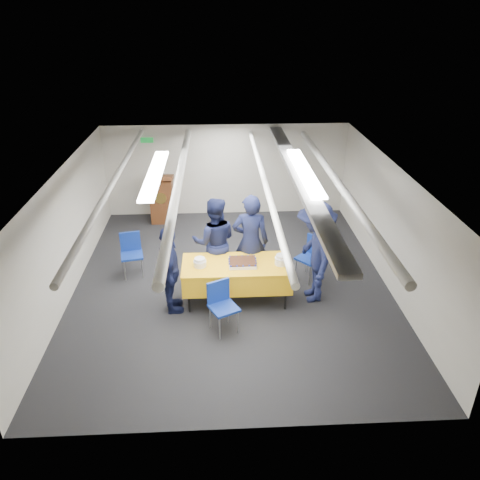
# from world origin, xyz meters

# --- Properties ---
(ground) EXTENTS (7.00, 7.00, 0.00)m
(ground) POSITION_xyz_m (0.00, 0.00, 0.00)
(ground) COLOR black
(ground) RESTS_ON ground
(room_shell) EXTENTS (6.00, 7.00, 2.30)m
(room_shell) POSITION_xyz_m (0.09, 0.41, 1.81)
(room_shell) COLOR beige
(room_shell) RESTS_ON ground
(serving_table) EXTENTS (1.94, 0.89, 0.77)m
(serving_table) POSITION_xyz_m (0.08, -0.57, 0.56)
(serving_table) COLOR black
(serving_table) RESTS_ON ground
(sheet_cake) EXTENTS (0.50, 0.39, 0.09)m
(sheet_cake) POSITION_xyz_m (0.18, -0.61, 0.81)
(sheet_cake) COLOR white
(sheet_cake) RESTS_ON serving_table
(plate_stack_left) EXTENTS (0.23, 0.23, 0.16)m
(plate_stack_left) POSITION_xyz_m (-0.57, -0.62, 0.84)
(plate_stack_left) COLOR white
(plate_stack_left) RESTS_ON serving_table
(plate_stack_right) EXTENTS (0.24, 0.24, 0.18)m
(plate_stack_right) POSITION_xyz_m (0.87, -0.62, 0.85)
(plate_stack_right) COLOR white
(plate_stack_right) RESTS_ON serving_table
(podium) EXTENTS (0.62, 0.53, 1.25)m
(podium) POSITION_xyz_m (-1.60, 3.05, 0.61)
(podium) COLOR brown
(podium) RESTS_ON ground
(chair_near) EXTENTS (0.56, 0.56, 0.87)m
(chair_near) POSITION_xyz_m (-0.21, -1.38, 0.53)
(chair_near) COLOR gray
(chair_near) RESTS_ON ground
(chair_right) EXTENTS (0.59, 0.59, 0.87)m
(chair_right) POSITION_xyz_m (1.58, 0.18, 0.53)
(chair_right) COLOR gray
(chair_right) RESTS_ON ground
(chair_left) EXTENTS (0.50, 0.50, 0.87)m
(chair_left) POSITION_xyz_m (-1.97, 0.51, 0.53)
(chair_left) COLOR gray
(chair_left) RESTS_ON ground
(sailor_a) EXTENTS (0.72, 0.50, 1.87)m
(sailor_a) POSITION_xyz_m (0.36, -0.06, 0.93)
(sailor_a) COLOR black
(sailor_a) RESTS_ON ground
(sailor_b) EXTENTS (0.86, 0.67, 1.76)m
(sailor_b) POSITION_xyz_m (-0.31, 0.08, 0.88)
(sailor_b) COLOR black
(sailor_b) RESTS_ON ground
(sailor_c) EXTENTS (0.54, 1.00, 1.62)m
(sailor_c) POSITION_xyz_m (-1.08, -0.81, 0.81)
(sailor_c) COLOR black
(sailor_c) RESTS_ON ground
(sailor_d) EXTENTS (0.75, 1.25, 1.91)m
(sailor_d) POSITION_xyz_m (1.46, -0.55, 0.95)
(sailor_d) COLOR black
(sailor_d) RESTS_ON ground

